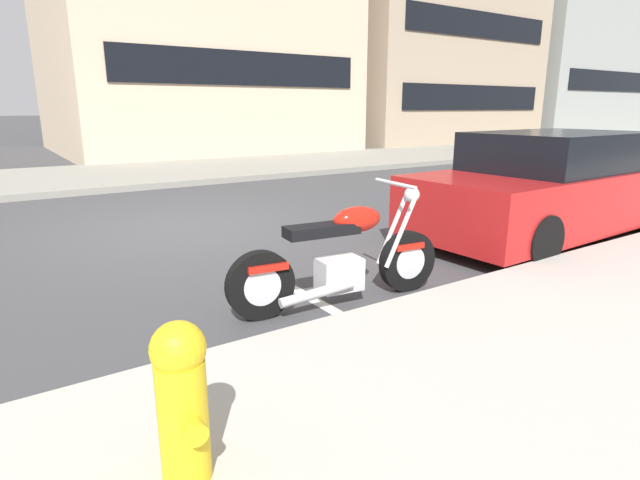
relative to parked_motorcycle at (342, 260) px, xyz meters
name	(u,v)px	position (x,y,z in m)	size (l,w,h in m)	color
ground_plane	(187,229)	(-0.18, 3.71, -0.42)	(260.00, 260.00, 0.00)	#3D3D3F
sidewalk_far_curb	(434,154)	(11.82, 10.27, -0.35)	(120.00, 5.00, 0.14)	gray
parking_stall_stripe	(311,298)	(-0.18, 0.24, -0.41)	(0.12, 2.20, 0.01)	silver
parked_motorcycle	(342,260)	(0.00, 0.00, 0.00)	(2.14, 0.62, 1.10)	black
parked_car_second_in_row	(551,187)	(3.96, 0.48, 0.27)	(4.49, 1.92, 1.45)	#AD1919
fire_hydrant	(182,398)	(-2.04, -1.61, 0.12)	(0.24, 0.36, 0.76)	gold
townhouse_near_left	(405,43)	(16.68, 17.40, 4.62)	(10.67, 9.72, 10.08)	tan
townhouse_mid_block	(539,18)	(28.81, 17.96, 6.98)	(11.28, 10.83, 14.80)	#939993
townhouse_far_uphill	(626,59)	(40.02, 17.70, 5.02)	(10.30, 10.34, 10.88)	beige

